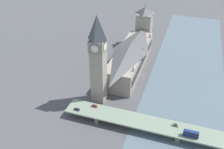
# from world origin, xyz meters

# --- Properties ---
(ground_plane) EXTENTS (600.00, 600.00, 0.00)m
(ground_plane) POSITION_xyz_m (0.00, 0.00, 0.00)
(ground_plane) COLOR #4C4C4F
(river_water) EXTENTS (67.98, 360.00, 0.30)m
(river_water) POSITION_xyz_m (-39.99, 0.00, 0.15)
(river_water) COLOR slate
(river_water) RESTS_ON ground_plane
(parliament_hall) EXTENTS (25.33, 93.33, 28.00)m
(parliament_hall) POSITION_xyz_m (15.43, -8.00, 13.89)
(parliament_hall) COLOR gray
(parliament_hall) RESTS_ON ground_plane
(clock_tower) EXTENTS (11.77, 11.77, 73.46)m
(clock_tower) POSITION_xyz_m (26.92, 47.96, 38.85)
(clock_tower) COLOR gray
(clock_tower) RESTS_ON ground_plane
(victoria_tower) EXTENTS (16.69, 16.69, 48.83)m
(victoria_tower) POSITION_xyz_m (15.49, -67.01, 22.41)
(victoria_tower) COLOR gray
(victoria_tower) RESTS_ON ground_plane
(road_bridge) EXTENTS (167.96, 15.82, 6.29)m
(road_bridge) POSITION_xyz_m (-39.99, 69.16, 5.18)
(road_bridge) COLOR #5D6A59
(road_bridge) RESTS_ON ground_plane
(double_decker_bus_mid) EXTENTS (10.10, 2.65, 4.64)m
(double_decker_bus_mid) POSITION_xyz_m (-47.86, 73.01, 8.86)
(double_decker_bus_mid) COLOR navy
(double_decker_bus_mid) RESTS_ON road_bridge
(car_northbound_lead) EXTENTS (4.58, 1.84, 1.53)m
(car_northbound_lead) POSITION_xyz_m (35.58, 72.97, 7.04)
(car_northbound_lead) COLOR black
(car_northbound_lead) RESTS_ON road_bridge
(car_northbound_mid) EXTENTS (4.44, 1.93, 1.35)m
(car_northbound_mid) POSITION_xyz_m (-37.09, 66.25, 6.97)
(car_northbound_mid) COLOR slate
(car_northbound_mid) RESTS_ON road_bridge
(car_southbound_lead) EXTENTS (4.55, 1.89, 1.40)m
(car_southbound_lead) POSITION_xyz_m (24.44, 65.10, 7.00)
(car_southbound_lead) COLOR maroon
(car_southbound_lead) RESTS_ON road_bridge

